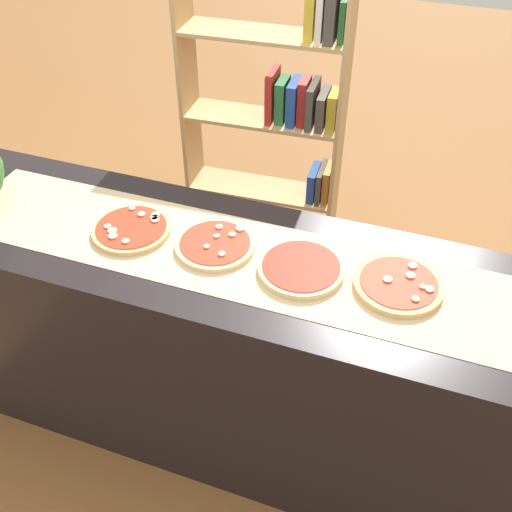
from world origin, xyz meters
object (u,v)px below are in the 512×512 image
(pizza_mushroom_0, at_px, (132,229))
(pizza_plain_2, at_px, (301,267))
(bookshelf, at_px, (283,125))
(pizza_mushroom_3, at_px, (398,284))

(pizza_mushroom_0, relative_size, pizza_plain_2, 0.98)
(bookshelf, bearing_deg, pizza_mushroom_0, -99.38)
(pizza_mushroom_3, distance_m, bookshelf, 1.33)
(pizza_mushroom_3, relative_size, bookshelf, 0.16)
(pizza_plain_2, relative_size, pizza_mushroom_3, 1.01)
(pizza_mushroom_0, xyz_separation_m, pizza_plain_2, (0.60, 0.00, 0.00))
(pizza_mushroom_0, xyz_separation_m, pizza_mushroom_3, (0.91, 0.03, 0.00))
(pizza_mushroom_0, height_order, pizza_plain_2, pizza_mushroom_0)
(pizza_plain_2, bearing_deg, pizza_mushroom_0, -179.75)
(pizza_mushroom_3, xyz_separation_m, bookshelf, (-0.72, 1.11, -0.14))
(pizza_mushroom_3, bearing_deg, bookshelf, 123.00)
(pizza_mushroom_3, bearing_deg, pizza_plain_2, -175.56)
(bookshelf, bearing_deg, pizza_mushroom_3, -57.00)
(pizza_mushroom_0, height_order, pizza_mushroom_3, pizza_mushroom_3)
(pizza_plain_2, bearing_deg, bookshelf, 110.22)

